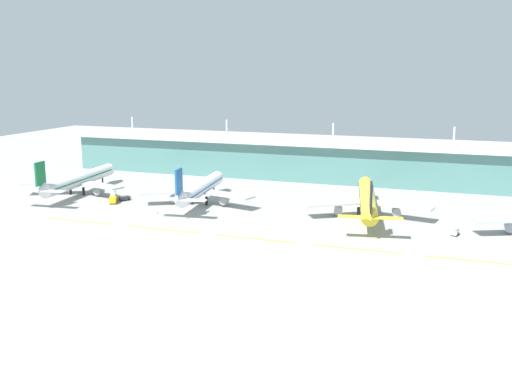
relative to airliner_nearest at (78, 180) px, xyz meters
The scene contains 15 objects.
ground_plane 104.84m from the airliner_nearest, 17.11° to the right, with size 600.00×600.00×0.00m, color #9E9E99.
terminal_building 123.68m from the airliner_nearest, 36.00° to the left, with size 288.00×34.00×28.98m.
airliner_nearest is the anchor object (origin of this frame).
airliner_near_middle 59.08m from the airliner_nearest, ahead, with size 48.45×58.85×18.90m.
airliner_far_middle 127.34m from the airliner_nearest, ahead, with size 47.99×71.33×18.90m.
taxiway_stripe_west 49.43m from the airliner_nearest, 53.71° to the right, with size 28.00×0.70×0.04m, color yellow.
taxiway_stripe_mid_west 74.65m from the airliner_nearest, 32.09° to the right, with size 28.00×0.70×0.04m, color yellow.
taxiway_stripe_centre 104.94m from the airliner_nearest, 22.16° to the right, with size 28.00×0.70×0.04m, color yellow.
taxiway_stripe_mid_east 136.99m from the airliner_nearest, 16.78° to the right, with size 28.00×0.70×0.04m, color yellow.
taxiway_stripe_east 169.79m from the airliner_nearest, 13.46° to the right, with size 28.00×0.70×0.04m, color yellow.
fuel_truck 25.97m from the airliner_nearest, 21.23° to the right, with size 5.55×7.60×4.95m.
baggage_cart 160.13m from the airliner_nearest, ahead, with size 2.67×3.91×2.48m.
pushback_tug 26.93m from the airliner_nearest, ahead, with size 4.34×5.01×1.85m.
safety_cone_left_wingtip 65.01m from the airliner_nearest, 16.33° to the right, with size 0.56×0.56×0.70m, color orange.
safety_cone_nose_front 54.73m from the airliner_nearest, 21.67° to the right, with size 0.56×0.56×0.70m, color orange.
Camera 1 is at (59.44, -183.60, 55.11)m, focal length 41.13 mm.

